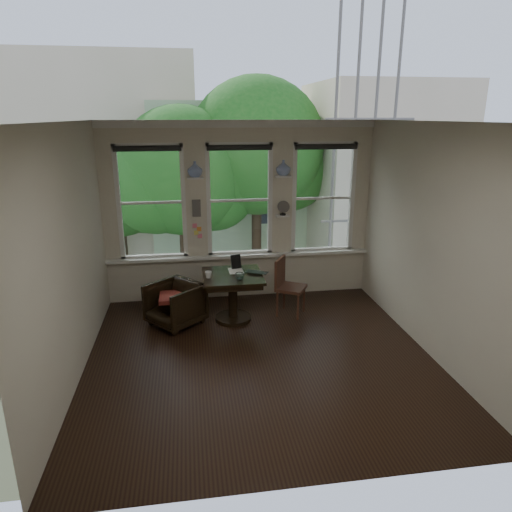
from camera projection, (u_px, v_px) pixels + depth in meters
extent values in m
plane|color=black|center=(260.00, 357.00, 6.05)|extent=(4.50, 4.50, 0.00)
plane|color=silver|center=(261.00, 121.00, 5.16)|extent=(4.50, 4.50, 0.00)
plane|color=beige|center=(240.00, 212.00, 7.73)|extent=(4.50, 0.00, 4.50)
plane|color=beige|center=(307.00, 330.00, 3.48)|extent=(4.50, 0.00, 4.50)
plane|color=beige|center=(69.00, 256.00, 5.29)|extent=(0.00, 4.50, 4.50)
plane|color=beige|center=(431.00, 241.00, 5.93)|extent=(0.00, 4.50, 4.50)
cube|color=white|center=(195.00, 178.00, 7.36)|extent=(0.26, 0.16, 0.03)
cube|color=white|center=(283.00, 176.00, 7.56)|extent=(0.26, 0.16, 0.03)
cube|color=#59544F|center=(196.00, 208.00, 7.53)|extent=(0.14, 0.06, 0.28)
imported|color=white|center=(195.00, 169.00, 7.32)|extent=(0.24, 0.24, 0.25)
imported|color=white|center=(283.00, 168.00, 7.52)|extent=(0.24, 0.24, 0.25)
imported|color=black|center=(175.00, 304.00, 6.90)|extent=(1.01, 1.01, 0.66)
cube|color=maroon|center=(175.00, 297.00, 6.86)|extent=(0.45, 0.45, 0.06)
imported|color=black|center=(255.00, 274.00, 6.93)|extent=(0.42, 0.38, 0.03)
imported|color=white|center=(208.00, 275.00, 6.78)|extent=(0.13, 0.13, 0.10)
imported|color=white|center=(240.00, 277.00, 6.69)|extent=(0.15, 0.15, 0.11)
cube|color=black|center=(236.00, 262.00, 7.19)|extent=(0.17, 0.11, 0.22)
cube|color=silver|center=(236.00, 271.00, 7.09)|extent=(0.23, 0.30, 0.00)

